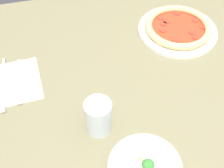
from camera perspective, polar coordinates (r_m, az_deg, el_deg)
name	(u,v)px	position (r m, az deg, el deg)	size (l,w,h in m)	color
ground_plane	(149,167)	(1.70, 6.74, -14.83)	(8.00, 8.00, 0.00)	#333338
dining_table	(165,85)	(1.14, 9.74, -0.24)	(1.36, 1.01, 0.76)	#706B4C
pizza	(178,28)	(1.20, 11.97, 9.95)	(0.29, 0.29, 0.04)	white
napkin	(11,83)	(1.06, -18.00, 0.15)	(0.20, 0.20, 0.00)	white
fork	(19,80)	(1.05, -16.57, 0.65)	(0.02, 0.19, 0.00)	silver
knife	(3,81)	(1.06, -19.26, 0.45)	(0.02, 0.23, 0.01)	silver
glass	(98,117)	(0.86, -2.50, -6.01)	(0.08, 0.08, 0.11)	silver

